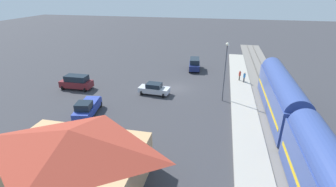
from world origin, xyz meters
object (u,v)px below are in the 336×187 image
(sedan_silver, at_px, (154,89))
(light_pole_near_platform, at_px, (225,66))
(pedestrian_on_platform, at_px, (244,77))
(suv_maroon, at_px, (76,82))
(pickup_blue, at_px, (87,108))
(suv_navy, at_px, (195,64))
(station_building, at_px, (73,157))
(pedestrian_waiting_far, at_px, (240,75))

(sedan_silver, distance_m, light_pole_near_platform, 10.81)
(sedan_silver, xyz_separation_m, light_pole_near_platform, (-9.95, 0.12, 4.23))
(pedestrian_on_platform, distance_m, suv_maroon, 26.85)
(pedestrian_on_platform, xyz_separation_m, pickup_blue, (19.60, 15.43, -0.25))
(pedestrian_on_platform, bearing_deg, suv_maroon, 16.99)
(suv_navy, distance_m, suv_maroon, 21.72)
(station_building, height_order, pedestrian_on_platform, station_building)
(suv_maroon, distance_m, pickup_blue, 9.72)
(pedestrian_waiting_far, relative_size, light_pole_near_platform, 0.21)
(light_pole_near_platform, bearing_deg, pedestrian_on_platform, -114.15)
(station_building, bearing_deg, pickup_blue, -64.76)
(suv_maroon, relative_size, light_pole_near_platform, 0.60)
(sedan_silver, bearing_deg, light_pole_near_platform, 179.33)
(pedestrian_on_platform, distance_m, suv_navy, 10.63)
(pedestrian_waiting_far, distance_m, pickup_blue, 24.91)
(sedan_silver, bearing_deg, suv_maroon, 2.37)
(suv_navy, bearing_deg, suv_maroon, 39.21)
(suv_navy, distance_m, sedan_silver, 13.95)
(station_building, height_order, pickup_blue, station_building)
(pedestrian_waiting_far, distance_m, suv_maroon, 26.44)
(suv_maroon, bearing_deg, pedestrian_waiting_far, -160.98)
(station_building, relative_size, sedan_silver, 2.48)
(station_building, distance_m, light_pole_near_platform, 21.96)
(light_pole_near_platform, bearing_deg, station_building, 59.11)
(suv_navy, relative_size, sedan_silver, 1.10)
(pedestrian_waiting_far, distance_m, sedan_silver, 15.00)
(sedan_silver, xyz_separation_m, pickup_blue, (6.31, 8.10, 0.15))
(suv_navy, bearing_deg, pedestrian_on_platform, 146.34)
(station_building, xyz_separation_m, suv_maroon, (11.13, -18.32, -1.46))
(pedestrian_waiting_far, height_order, suv_navy, suv_navy)
(station_building, relative_size, pickup_blue, 2.02)
(station_building, bearing_deg, suv_maroon, -58.71)
(pickup_blue, bearing_deg, station_building, 115.24)
(station_building, height_order, sedan_silver, station_building)
(pedestrian_on_platform, distance_m, light_pole_near_platform, 9.01)
(pedestrian_waiting_far, xyz_separation_m, sedan_silver, (12.61, 8.10, -0.40))
(sedan_silver, relative_size, pickup_blue, 0.82)
(station_building, height_order, pedestrian_waiting_far, station_building)
(pedestrian_waiting_far, relative_size, sedan_silver, 0.37)
(station_building, bearing_deg, sedan_silver, -93.79)
(suv_navy, height_order, pickup_blue, suv_navy)
(suv_navy, height_order, sedan_silver, suv_navy)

